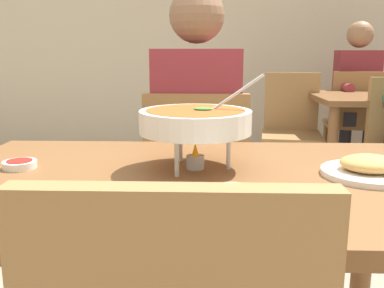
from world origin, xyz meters
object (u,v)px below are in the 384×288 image
diner_main (197,127)px  chair_bg_corner (291,124)px  chair_diner_main (196,182)px  patron_bg_right (357,89)px  chair_bg_right (354,117)px  sauce_dish (20,164)px  curry_bowl (195,122)px  appetizer_plate (369,168)px  dining_table_far (381,113)px  rice_plate (233,203)px  dining_table_main (190,215)px

diner_main → chair_bg_corner: bearing=64.8°
chair_diner_main → patron_bg_right: patron_bg_right is taller
patron_bg_right → chair_diner_main: bearing=-124.3°
chair_bg_right → sauce_dish: bearing=-125.0°
curry_bowl → appetizer_plate: (0.45, -0.06, -0.11)m
appetizer_plate → chair_bg_right: chair_bg_right is taller
dining_table_far → chair_bg_corner: size_ratio=1.11×
chair_diner_main → chair_bg_corner: size_ratio=1.00×
curry_bowl → chair_bg_corner: 2.28m
chair_bg_corner → patron_bg_right: (0.64, 0.44, 0.24)m
dining_table_far → sauce_dish: bearing=-131.1°
chair_diner_main → rice_plate: chair_diner_main is taller
rice_plate → dining_table_far: size_ratio=0.24×
rice_plate → appetizer_plate: (0.36, 0.26, 0.00)m
sauce_dish → rice_plate: bearing=-28.7°
rice_plate → chair_diner_main: bearing=95.7°
diner_main → chair_diner_main: bearing=-90.0°
appetizer_plate → dining_table_far: bearing=67.5°
chair_diner_main → sauce_dish: size_ratio=10.00×
chair_diner_main → curry_bowl: curry_bowl is taller
diner_main → patron_bg_right: (1.33, 1.92, 0.00)m
sauce_dish → dining_table_far: (1.80, 2.06, -0.14)m
dining_table_far → chair_bg_right: 0.48m
chair_bg_right → chair_bg_corner: bearing=-148.9°
dining_table_main → chair_bg_corner: 2.32m
sauce_dish → dining_table_main: bearing=-6.4°
sauce_dish → patron_bg_right: bearing=55.3°
rice_plate → appetizer_plate: same height
dining_table_main → chair_bg_corner: (0.70, 2.21, -0.13)m
chair_diner_main → patron_bg_right: 2.38m
rice_plate → sauce_dish: rice_plate is taller
rice_plate → chair_bg_right: size_ratio=0.27×
chair_bg_right → chair_diner_main: bearing=-124.7°
chair_bg_right → patron_bg_right: size_ratio=0.69×
dining_table_main → appetizer_plate: appetizer_plate is taller
chair_diner_main → dining_table_far: chair_diner_main is taller
appetizer_plate → chair_diner_main: bearing=123.5°
rice_plate → sauce_dish: size_ratio=2.67×
sauce_dish → patron_bg_right: (1.80, 2.60, -0.01)m
diner_main → curry_bowl: size_ratio=3.94×
sauce_dish → curry_bowl: bearing=1.6°
chair_diner_main → appetizer_plate: size_ratio=3.75×
appetizer_plate → sauce_dish: size_ratio=2.67×
rice_plate → diner_main: bearing=95.5°
patron_bg_right → chair_bg_right: bearing=-112.8°
diner_main → sauce_dish: size_ratio=14.56×
appetizer_plate → patron_bg_right: 2.79m
chair_bg_right → appetizer_plate: bearing=-108.1°
curry_bowl → patron_bg_right: bearing=63.0°
appetizer_plate → patron_bg_right: patron_bg_right is taller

